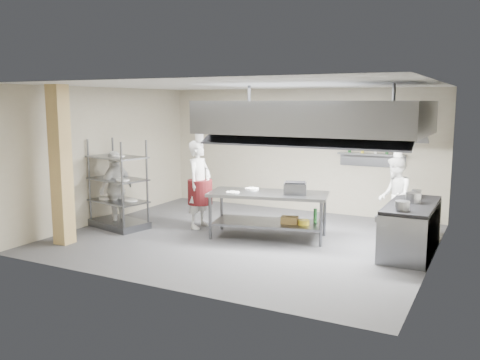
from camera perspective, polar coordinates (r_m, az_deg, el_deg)
The scene contains 23 objects.
floor at distance 10.16m, azimuth 0.50°, elevation -6.53°, with size 7.00×7.00×0.00m, color #313134.
ceiling at distance 9.80m, azimuth 0.52°, elevation 10.64°, with size 7.00×7.00×0.00m, color silver.
wall_back at distance 12.61m, azimuth 6.66°, elevation 3.34°, with size 7.00×7.00×0.00m, color tan.
wall_left at distance 11.85m, azimuth -14.80°, elevation 2.76°, with size 6.00×6.00×0.00m, color tan.
wall_right at distance 8.88m, azimuth 21.13°, elevation 0.53°, with size 6.00×6.00×0.00m, color tan.
column at distance 10.08m, azimuth -19.47°, elevation 1.54°, with size 0.30×0.30×3.00m, color tan.
exhaust_hood at distance 9.67m, azimuth 8.55°, elevation 7.01°, with size 4.00×2.50×0.60m, color slate.
hood_strip_a at distance 10.01m, azimuth 3.61°, elevation 5.31°, with size 1.60×0.12×0.04m, color white.
hood_strip_b at distance 9.43m, azimuth 13.71°, elevation 4.87°, with size 1.60×0.12×0.04m, color white.
wall_shelf at distance 11.94m, azimuth 14.51°, elevation 2.82°, with size 1.50×0.28×0.04m, color slate.
island at distance 10.12m, azimuth 3.17°, elevation -3.95°, with size 2.32×0.97×0.91m, color slate, non-canonical shape.
island_worktop at distance 10.04m, azimuth 3.19°, elevation -1.58°, with size 2.32×0.97×0.06m, color slate.
island_undershelf at distance 10.16m, azimuth 3.16°, elevation -4.80°, with size 2.13×0.87×0.04m, color slate.
pass_rack at distance 11.13m, azimuth -13.55°, elevation -0.44°, with size 1.26×0.74×1.89m, color slate, non-canonical shape.
cooking_range at distance 9.62m, azimuth 18.61°, elevation -5.30°, with size 0.80×2.00×0.84m, color slate.
range_top at distance 9.52m, azimuth 18.74°, elevation -2.67°, with size 0.78×1.96×0.06m, color black.
chef_head at distance 10.86m, azimuth -4.60°, elevation -0.51°, with size 0.68×0.45×1.87m, color white.
chef_line at distance 10.58m, azimuth 16.97°, elevation -1.82°, with size 0.79×0.61×1.62m, color silver.
chef_plating at distance 11.31m, azimuth -13.74°, elevation -0.94°, with size 0.96×0.40×1.65m, color white.
griddle at distance 9.90m, azimuth 6.22°, elevation -0.96°, with size 0.43×0.34×0.21m, color gray.
wicker_basket at distance 10.01m, azimuth 5.59°, elevation -4.49°, with size 0.32×0.22×0.14m, color #9C713E.
stockpot at distance 9.55m, azimuth 18.88°, elevation -1.90°, with size 0.27×0.27×0.18m, color gray.
plate_stack at distance 11.19m, azimuth -13.48°, elevation -2.16°, with size 0.28×0.28×0.05m, color white.
Camera 1 is at (4.40, -8.75, 2.69)m, focal length 38.00 mm.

